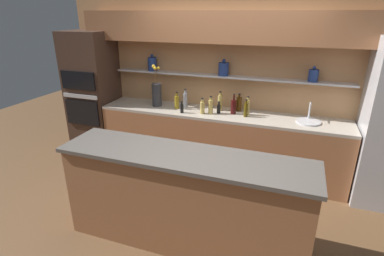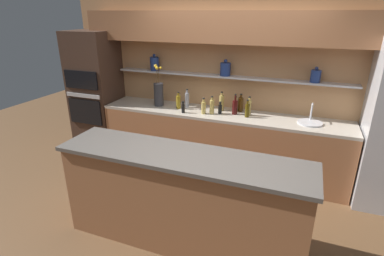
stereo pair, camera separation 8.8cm
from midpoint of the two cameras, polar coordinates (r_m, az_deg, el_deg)
name	(u,v)px [view 1 (the left image)]	position (r m, az deg, el deg)	size (l,w,h in m)	color
ground_plane	(196,218)	(3.70, 0.13, -16.82)	(12.00, 12.00, 0.00)	brown
back_wall_unit	(231,66)	(4.44, 6.87, 11.64)	(5.20, 0.44, 2.60)	tan
back_counter_unit	(219,142)	(4.50, 4.55, -2.66)	(3.58, 0.62, 0.92)	#99603D
island_counter	(184,200)	(3.10, -2.33, -13.50)	(2.49, 0.61, 1.02)	#99603D
oven_tower	(93,94)	(5.27, -18.77, 6.13)	(0.72, 0.64, 2.01)	#3D281E
flower_vase	(157,94)	(4.64, -7.29, 6.50)	(0.15, 0.17, 0.63)	#2D2D33
sink_fixture	(308,121)	(4.21, 20.74, 1.31)	(0.32, 0.32, 0.25)	#B7B7BC
bottle_wine_0	(233,107)	(4.28, 7.33, 4.06)	(0.07, 0.07, 0.29)	#380C0C
bottle_spirit_1	(247,107)	(4.26, 9.94, 3.95)	(0.06, 0.06, 0.27)	tan
bottle_spirit_2	(185,100)	(4.55, -1.82, 5.42)	(0.06, 0.06, 0.28)	gray
bottle_spirit_3	(211,106)	(4.26, 2.98, 4.12)	(0.07, 0.07, 0.26)	tan
bottle_oil_4	(234,106)	(4.38, 7.36, 4.26)	(0.06, 0.06, 0.23)	olive
bottle_spirit_5	(239,104)	(4.43, 8.38, 4.58)	(0.08, 0.08, 0.26)	#4C2D0C
bottle_spirit_6	(220,102)	(4.42, 4.78, 4.87)	(0.07, 0.07, 0.28)	tan
bottle_sauce_7	(219,108)	(4.30, 4.52, 3.74)	(0.05, 0.05, 0.17)	black
bottle_spirit_8	(202,107)	(4.26, 1.39, 3.97)	(0.06, 0.06, 0.23)	tan
bottle_sauce_9	(182,108)	(4.31, -2.53, 3.84)	(0.05, 0.05, 0.17)	black
bottle_oil_10	(177,102)	(4.50, -3.48, 4.98)	(0.07, 0.07, 0.26)	olive
bottle_oil_11	(246,110)	(4.19, 9.64, 3.47)	(0.06, 0.06, 0.25)	#47380A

